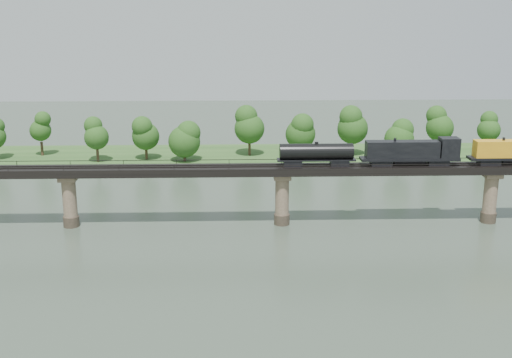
{
  "coord_description": "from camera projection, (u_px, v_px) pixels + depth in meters",
  "views": [
    {
      "loc": [
        -8.59,
        -86.28,
        40.12
      ],
      "look_at": [
        -4.95,
        30.0,
        9.0
      ],
      "focal_mm": 45.0,
      "sensor_mm": 36.0,
      "label": 1
    }
  ],
  "objects": [
    {
      "name": "ground",
      "position": [
        296.0,
        291.0,
        93.94
      ],
      "size": [
        400.0,
        400.0,
        0.0
      ],
      "primitive_type": "plane",
      "color": "#334133",
      "rests_on": "ground"
    },
    {
      "name": "far_bank",
      "position": [
        268.0,
        156.0,
        175.8
      ],
      "size": [
        300.0,
        24.0,
        1.6
      ],
      "primitive_type": "cube",
      "color": "#2B4F1F",
      "rests_on": "ground"
    },
    {
      "name": "bridge",
      "position": [
        282.0,
        197.0,
        121.49
      ],
      "size": [
        236.0,
        30.0,
        11.5
      ],
      "color": "#473A2D",
      "rests_on": "ground"
    },
    {
      "name": "bridge_superstructure",
      "position": [
        282.0,
        164.0,
        119.86
      ],
      "size": [
        220.0,
        4.9,
        0.75
      ],
      "color": "black",
      "rests_on": "bridge"
    },
    {
      "name": "far_treeline",
      "position": [
        238.0,
        130.0,
        169.16
      ],
      "size": [
        289.06,
        17.54,
        13.6
      ],
      "color": "#382619",
      "rests_on": "far_bank"
    },
    {
      "name": "freight_train",
      "position": [
        483.0,
        152.0,
        120.44
      ],
      "size": [
        75.28,
        2.93,
        5.18
      ],
      "color": "black",
      "rests_on": "bridge"
    }
  ]
}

